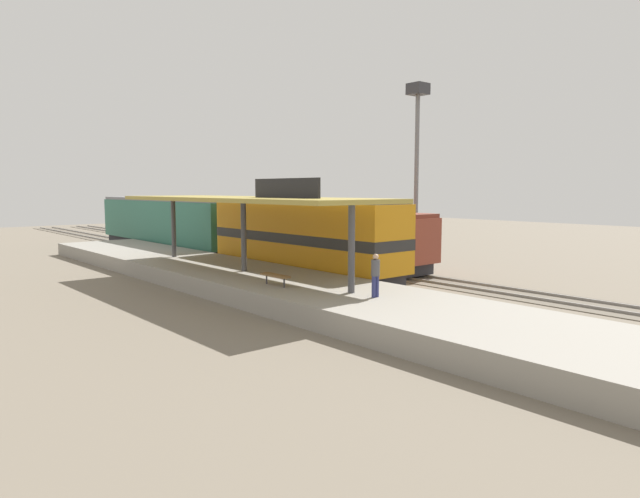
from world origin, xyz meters
name	(u,v)px	position (x,y,z in m)	size (l,w,h in m)	color
ground_plane	(339,275)	(2.00, 0.00, 0.00)	(120.00, 120.00, 0.00)	#706656
track_near	(313,278)	(0.00, 0.00, 0.03)	(3.20, 110.00, 0.16)	#5F5649
track_far	(369,271)	(4.60, 0.00, 0.03)	(3.20, 110.00, 0.16)	#5F5649
platform	(244,280)	(-4.60, 0.00, 0.45)	(6.00, 44.00, 0.90)	gray
station_canopy	(244,200)	(-4.60, -0.09, 4.53)	(5.20, 18.00, 4.70)	#47474C
platform_bench	(275,276)	(-6.00, -4.66, 1.34)	(0.44, 1.70, 0.50)	#333338
locomotive	(302,236)	(0.00, 0.94, 2.41)	(2.93, 14.43, 4.44)	#28282D
passenger_carriage_single	(166,223)	(0.00, 18.94, 2.31)	(2.90, 20.00, 4.24)	#28282D
freight_car	(352,238)	(4.60, 1.58, 1.97)	(2.80, 12.00, 3.54)	#28282D
light_mast	(417,137)	(7.80, -0.98, 8.40)	(1.10, 1.10, 11.70)	slate
person_waiting	(375,273)	(-4.54, -9.30, 1.85)	(0.34, 0.34, 1.71)	navy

